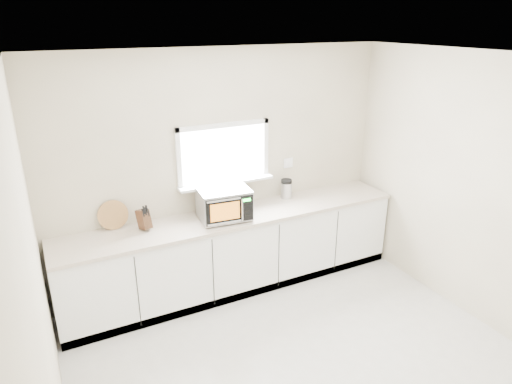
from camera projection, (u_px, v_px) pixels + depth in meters
ground at (317, 380)px, 3.99m from camera, size 4.00×4.00×0.00m
back_wall at (224, 169)px, 5.17m from camera, size 4.00×0.17×2.70m
cabinets at (236, 253)px, 5.25m from camera, size 3.92×0.60×0.88m
countertop at (235, 216)px, 5.08m from camera, size 3.92×0.64×0.04m
microwave at (224, 203)px, 4.91m from camera, size 0.57×0.48×0.35m
knife_block at (144, 219)px, 4.68m from camera, size 0.14×0.21×0.28m
cutting_board at (113, 215)px, 4.69m from camera, size 0.31×0.07×0.31m
coffee_grinder at (286, 189)px, 5.51m from camera, size 0.15×0.15×0.24m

